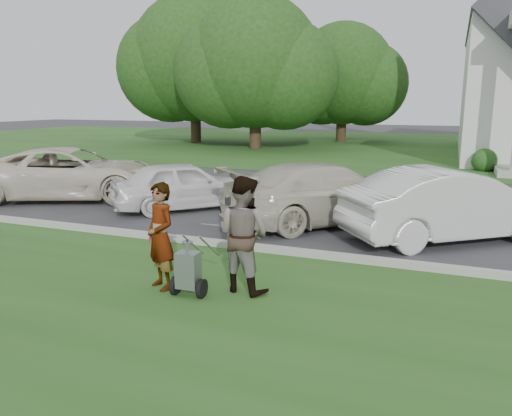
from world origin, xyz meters
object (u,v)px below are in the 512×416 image
Objects in this scene: car_d at (450,205)px; tree_back at (343,79)px; car_a at (72,173)px; car_c at (325,193)px; car_b at (184,185)px; person_left at (161,237)px; tree_far at (194,65)px; tree_left at (255,68)px; person_right at (243,235)px; parking_meter_near at (228,220)px; striping_cart at (189,271)px.

tree_back is at bearing -21.08° from car_d.
car_a is 8.25m from car_c.
person_left is at bearing 160.39° from car_b.
car_d is at bearing -50.45° from tree_far.
tree_back reaches higher than car_b.
tree_left is 2.17× the size of car_d.
tree_back is 5.06× the size of person_right.
tree_back is 32.42m from person_left.
car_b is at bearing -62.64° from tree_far.
person_left is at bearing -83.23° from tree_back.
person_right is at bearing 107.94° from car_d.
person_left reaches higher than car_a.
person_right is 0.32× the size of car_a.
parking_meter_near is 0.24× the size of car_c.
parking_meter_near is (14.19, -25.18, -4.89)m from tree_far.
car_b is (11.02, -21.30, -4.99)m from tree_far.
car_b is (-3.16, 3.87, -0.11)m from parking_meter_near.
car_c is at bearing 41.12° from car_d.
car_b is (-4.07, 5.26, -0.25)m from person_right.
car_c is at bearing -115.29° from car_a.
person_right is 6.66m from car_b.
tree_far is at bearing 119.40° from parking_meter_near.
person_right is at bearing -80.84° from tree_back.
car_d is at bearing 38.33° from parking_meter_near.
striping_cart is 5.74m from car_c.
car_c is (1.39, 5.53, -0.11)m from person_left.
striping_cart is 9.49m from car_a.
car_c is (5.18, -26.44, -3.95)m from tree_back.
car_c reaches higher than parking_meter_near.
parking_meter_near is 5.09m from car_d.
car_a is at bearing 169.52° from person_left.
tree_back is at bearing -43.46° from car_b.
parking_meter_near is at bearing 90.41° from car_d.
car_c is 3.06m from car_d.
parking_meter_near is (-0.19, 1.93, 0.38)m from striping_cart.
tree_far reaches higher than tree_left.
tree_far is 26.72m from car_c.
car_d reaches higher than car_c.
person_right is (1.30, 0.40, 0.06)m from person_left.
car_a is at bearing 48.11° from car_d.
car_b is at bearing 129.23° from parking_meter_near.
car_b is 4.16m from car_c.
tree_back is 5.42× the size of person_left.
car_b is (5.02, -18.30, -4.41)m from tree_left.
tree_left is 9.88× the size of striping_cart.
person_left is 6.31m from car_b.
car_c is (15.18, -21.44, -4.92)m from tree_far.
tree_far is at bearing -153.44° from tree_back.
car_c is (9.18, -18.44, -4.33)m from tree_left.
person_left is at bearing 118.23° from car_c.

